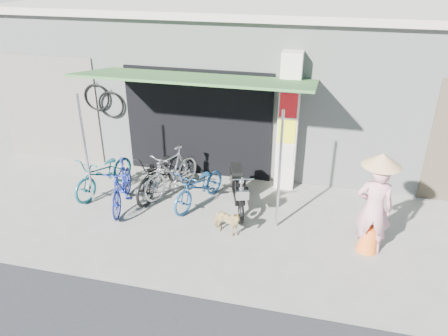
% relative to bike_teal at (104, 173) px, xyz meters
% --- Properties ---
extents(ground, '(80.00, 80.00, 0.00)m').
position_rel_bike_teal_xyz_m(ground, '(2.93, -1.21, -0.45)').
color(ground, gray).
rests_on(ground, ground).
extents(bicycle_shop, '(12.30, 5.30, 3.66)m').
position_rel_bike_teal_xyz_m(bicycle_shop, '(2.92, 3.88, 1.39)').
color(bicycle_shop, '#9EA49C').
rests_on(bicycle_shop, ground).
extents(shop_pillar, '(0.42, 0.44, 3.00)m').
position_rel_bike_teal_xyz_m(shop_pillar, '(3.78, 1.23, 1.05)').
color(shop_pillar, beige).
rests_on(shop_pillar, ground).
extents(awning, '(4.60, 1.88, 2.72)m').
position_rel_bike_teal_xyz_m(awning, '(2.02, 0.41, 2.07)').
color(awning, '#2F5A28').
rests_on(awning, ground).
extents(neighbour_left, '(2.60, 0.06, 2.60)m').
position_rel_bike_teal_xyz_m(neighbour_left, '(-2.07, 1.38, 0.85)').
color(neighbour_left, '#6B665B').
rests_on(neighbour_left, ground).
extents(bike_teal, '(1.03, 1.81, 0.90)m').
position_rel_bike_teal_xyz_m(bike_teal, '(0.00, 0.00, 0.00)').
color(bike_teal, '#165B63').
rests_on(bike_teal, ground).
extents(bike_blue, '(0.81, 1.68, 0.97)m').
position_rel_bike_teal_xyz_m(bike_blue, '(0.64, -0.49, 0.04)').
color(bike_blue, navy).
rests_on(bike_blue, ground).
extents(bike_black, '(0.97, 1.96, 0.98)m').
position_rel_bike_teal_xyz_m(bike_black, '(1.22, 0.24, 0.04)').
color(bike_black, black).
rests_on(bike_black, ground).
extents(bike_silver, '(1.08, 1.75, 1.02)m').
position_rel_bike_teal_xyz_m(bike_silver, '(1.43, 0.33, 0.06)').
color(bike_silver, '#B3B2B7').
rests_on(bike_silver, ground).
extents(bike_navy, '(1.08, 1.69, 0.84)m').
position_rel_bike_teal_xyz_m(bike_navy, '(2.16, -0.03, -0.03)').
color(bike_navy, '#1E518C').
rests_on(bike_navy, ground).
extents(street_dog, '(0.69, 0.46, 0.53)m').
position_rel_bike_teal_xyz_m(street_dog, '(2.95, -0.96, -0.18)').
color(street_dog, tan).
rests_on(street_dog, ground).
extents(moped, '(0.70, 1.62, 0.94)m').
position_rel_bike_teal_xyz_m(moped, '(2.94, 0.12, -0.02)').
color(moped, black).
rests_on(moped, ground).
extents(nun, '(0.64, 0.64, 1.88)m').
position_rel_bike_teal_xyz_m(nun, '(5.49, -0.83, 0.47)').
color(nun, pink).
rests_on(nun, ground).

